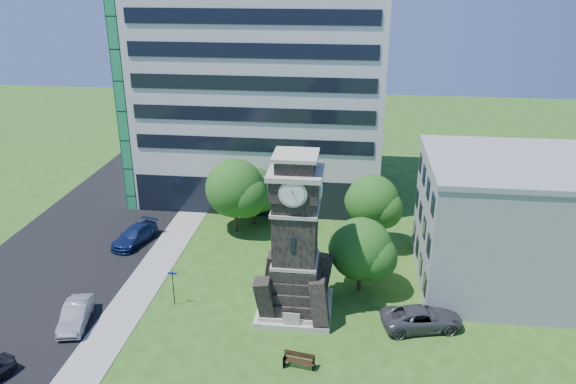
# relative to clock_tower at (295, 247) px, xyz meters

# --- Properties ---
(ground) EXTENTS (160.00, 160.00, 0.00)m
(ground) POSITION_rel_clock_tower_xyz_m (-3.00, -2.00, -5.28)
(ground) COLOR #295117
(ground) RESTS_ON ground
(sidewalk) EXTENTS (3.00, 70.00, 0.06)m
(sidewalk) POSITION_rel_clock_tower_xyz_m (-12.50, 3.00, -5.25)
(sidewalk) COLOR gray
(sidewalk) RESTS_ON ground
(street) EXTENTS (14.00, 80.00, 0.02)m
(street) POSITION_rel_clock_tower_xyz_m (-21.00, 3.00, -5.27)
(street) COLOR black
(street) RESTS_ON ground
(clock_tower) EXTENTS (5.40, 5.40, 12.22)m
(clock_tower) POSITION_rel_clock_tower_xyz_m (0.00, 0.00, 0.00)
(clock_tower) COLOR beige
(clock_tower) RESTS_ON ground
(office_tall) EXTENTS (26.20, 15.11, 28.60)m
(office_tall) POSITION_rel_clock_tower_xyz_m (-6.20, 23.84, 8.94)
(office_tall) COLOR silver
(office_tall) RESTS_ON ground
(office_low) EXTENTS (15.20, 12.20, 10.40)m
(office_low) POSITION_rel_clock_tower_xyz_m (16.97, 6.00, -0.07)
(office_low) COLOR #95989A
(office_low) RESTS_ON ground
(car_street_mid) EXTENTS (2.57, 4.88, 1.53)m
(car_street_mid) POSITION_rel_clock_tower_xyz_m (-15.28, -3.63, -4.52)
(car_street_mid) COLOR #94979B
(car_street_mid) RESTS_ON ground
(car_street_north) EXTENTS (3.44, 5.70, 1.55)m
(car_street_north) POSITION_rel_clock_tower_xyz_m (-15.87, 9.06, -4.51)
(car_street_north) COLOR #111F4D
(car_street_north) RESTS_ON ground
(car_east_lot) EXTENTS (6.15, 3.92, 1.58)m
(car_east_lot) POSITION_rel_clock_tower_xyz_m (9.10, -1.07, -4.49)
(car_east_lot) COLOR #46464A
(car_east_lot) RESTS_ON ground
(park_bench) EXTENTS (2.00, 0.53, 1.03)m
(park_bench) POSITION_rel_clock_tower_xyz_m (0.96, -6.33, -4.73)
(park_bench) COLOR black
(park_bench) RESTS_ON ground
(street_sign) EXTENTS (0.68, 0.07, 2.85)m
(street_sign) POSITION_rel_clock_tower_xyz_m (-9.11, -0.37, -3.50)
(street_sign) COLOR black
(street_sign) RESTS_ON ground
(tree_nw) EXTENTS (6.09, 5.54, 7.25)m
(tree_nw) POSITION_rel_clock_tower_xyz_m (-7.00, 12.63, -0.98)
(tree_nw) COLOR #332114
(tree_nw) RESTS_ON ground
(tree_nc) EXTENTS (4.78, 4.35, 5.85)m
(tree_nc) POSITION_rel_clock_tower_xyz_m (-5.66, 14.57, -1.75)
(tree_nc) COLOR #332114
(tree_nc) RESTS_ON ground
(tree_ne) EXTENTS (5.16, 4.69, 6.92)m
(tree_ne) POSITION_rel_clock_tower_xyz_m (5.72, 10.82, -0.89)
(tree_ne) COLOR #332114
(tree_ne) RESTS_ON ground
(tree_east) EXTENTS (5.36, 4.87, 6.08)m
(tree_east) POSITION_rel_clock_tower_xyz_m (4.76, 3.38, -1.78)
(tree_east) COLOR #332114
(tree_east) RESTS_ON ground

